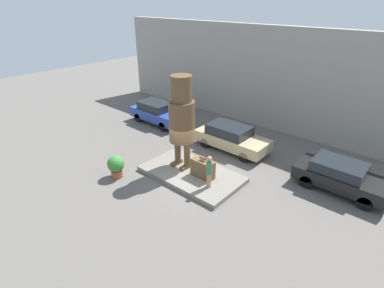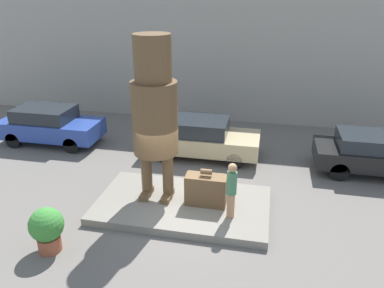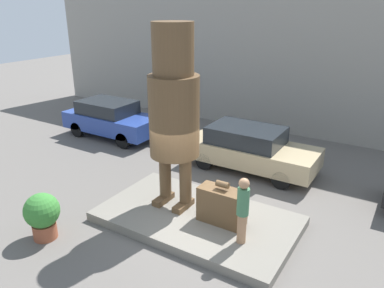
# 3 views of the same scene
# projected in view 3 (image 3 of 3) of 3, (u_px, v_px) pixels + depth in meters

# --- Properties ---
(ground_plane) EXTENTS (60.00, 60.00, 0.00)m
(ground_plane) POSITION_uv_depth(u_px,v_px,m) (197.00, 222.00, 10.04)
(ground_plane) COLOR #605B56
(pedestal) EXTENTS (5.18, 2.97, 0.25)m
(pedestal) POSITION_uv_depth(u_px,v_px,m) (197.00, 219.00, 9.99)
(pedestal) COLOR slate
(pedestal) RESTS_ON ground_plane
(building_backdrop) EXTENTS (28.00, 0.60, 6.84)m
(building_backdrop) POSITION_uv_depth(u_px,v_px,m) (304.00, 56.00, 15.67)
(building_backdrop) COLOR gray
(building_backdrop) RESTS_ON ground_plane
(statue_figure) EXTENTS (1.32, 1.32, 4.87)m
(statue_figure) POSITION_uv_depth(u_px,v_px,m) (174.00, 105.00, 9.51)
(statue_figure) COLOR brown
(statue_figure) RESTS_ON pedestal
(giant_suitcase) EXTENTS (1.21, 0.53, 1.15)m
(giant_suitcase) POSITION_uv_depth(u_px,v_px,m) (222.00, 206.00, 9.46)
(giant_suitcase) COLOR brown
(giant_suitcase) RESTS_ON pedestal
(tourist) EXTENTS (0.28, 0.28, 1.66)m
(tourist) POSITION_uv_depth(u_px,v_px,m) (243.00, 208.00, 8.50)
(tourist) COLOR #A87A56
(tourist) RESTS_ON pedestal
(parked_car_blue) EXTENTS (4.25, 1.81, 1.58)m
(parked_car_blue) POSITION_uv_depth(u_px,v_px,m) (111.00, 118.00, 16.16)
(parked_car_blue) COLOR #284293
(parked_car_blue) RESTS_ON ground_plane
(parked_car_tan) EXTENTS (4.52, 1.87, 1.53)m
(parked_car_tan) POSITION_uv_depth(u_px,v_px,m) (250.00, 148.00, 12.97)
(parked_car_tan) COLOR tan
(parked_car_tan) RESTS_ON ground_plane
(planter_pot) EXTENTS (0.87, 0.87, 1.21)m
(planter_pot) POSITION_uv_depth(u_px,v_px,m) (42.00, 214.00, 9.17)
(planter_pot) COLOR brown
(planter_pot) RESTS_ON ground_plane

